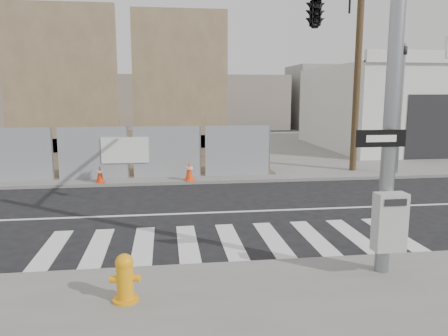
{
  "coord_description": "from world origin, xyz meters",
  "views": [
    {
      "loc": [
        -1.45,
        -12.06,
        3.4
      ],
      "look_at": [
        0.1,
        -0.58,
        1.4
      ],
      "focal_mm": 35.0,
      "sensor_mm": 36.0,
      "label": 1
    }
  ],
  "objects": [
    {
      "name": "ground",
      "position": [
        0.0,
        0.0,
        0.0
      ],
      "size": [
        100.0,
        100.0,
        0.0
      ],
      "primitive_type": "plane",
      "color": "black",
      "rests_on": "ground"
    },
    {
      "name": "sidewalk_far",
      "position": [
        0.0,
        14.0,
        0.06
      ],
      "size": [
        50.0,
        20.0,
        0.12
      ],
      "primitive_type": "cube",
      "color": "slate",
      "rests_on": "ground"
    },
    {
      "name": "signal_pole",
      "position": [
        2.49,
        -2.05,
        4.78
      ],
      "size": [
        0.96,
        5.87,
        7.0
      ],
      "color": "gray",
      "rests_on": "sidewalk_near"
    },
    {
      "name": "far_signal_pole",
      "position": [
        8.0,
        4.6,
        3.48
      ],
      "size": [
        0.16,
        0.2,
        5.6
      ],
      "color": "gray",
      "rests_on": "sidewalk_far"
    },
    {
      "name": "concrete_wall_left",
      "position": [
        -7.0,
        13.08,
        3.38
      ],
      "size": [
        6.0,
        1.3,
        8.0
      ],
      "color": "brown",
      "rests_on": "sidewalk_far"
    },
    {
      "name": "concrete_wall_right",
      "position": [
        -0.5,
        14.08,
        3.38
      ],
      "size": [
        5.5,
        1.3,
        8.0
      ],
      "color": "brown",
      "rests_on": "sidewalk_far"
    },
    {
      "name": "auto_shop",
      "position": [
        14.0,
        12.97,
        2.54
      ],
      "size": [
        12.0,
        10.2,
        5.95
      ],
      "color": "silver",
      "rests_on": "sidewalk_far"
    },
    {
      "name": "utility_pole_right",
      "position": [
        6.5,
        5.5,
        5.2
      ],
      "size": [
        1.6,
        0.28,
        10.0
      ],
      "color": "brown",
      "rests_on": "sidewalk_far"
    },
    {
      "name": "fire_hydrant",
      "position": [
        -2.14,
        -5.39,
        0.51
      ],
      "size": [
        0.51,
        0.51,
        0.79
      ],
      "rotation": [
        0.0,
        0.0,
        -0.28
      ],
      "color": "orange",
      "rests_on": "sidewalk_near"
    },
    {
      "name": "traffic_cone_c",
      "position": [
        -3.88,
        4.22,
        0.44
      ],
      "size": [
        0.33,
        0.33,
        0.65
      ],
      "rotation": [
        0.0,
        0.0,
        0.0
      ],
      "color": "red",
      "rests_on": "sidewalk_far"
    },
    {
      "name": "traffic_cone_d",
      "position": [
        -0.58,
        4.22,
        0.48
      ],
      "size": [
        0.49,
        0.49,
        0.74
      ],
      "rotation": [
        0.0,
        0.0,
        0.38
      ],
      "color": "#F93D0D",
      "rests_on": "sidewalk_far"
    }
  ]
}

